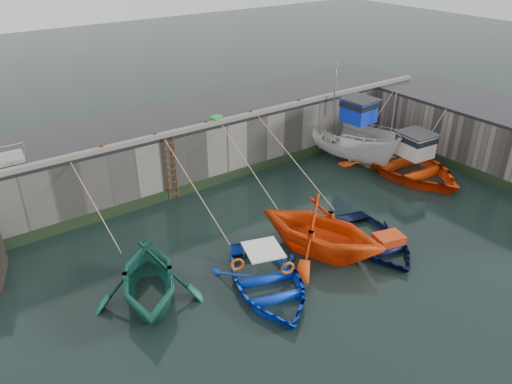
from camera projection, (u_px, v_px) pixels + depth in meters
ground at (348, 290)px, 18.19m from camera, size 120.00×120.00×0.00m
quay_back at (183, 144)px, 26.46m from camera, size 30.00×5.00×3.00m
quay_right at (512, 142)px, 26.70m from camera, size 5.00×15.00×3.00m
road_back at (181, 116)px, 25.71m from camera, size 30.00×5.00×0.16m
kerb_back at (204, 125)px, 23.94m from camera, size 30.00×0.30×0.20m
algae_back at (209, 183)px, 25.22m from camera, size 30.00×0.08×0.50m
algae_right at (480, 175)px, 25.99m from camera, size 0.08×15.00×0.50m
ladder at (171, 169)px, 23.53m from camera, size 0.51×0.08×3.20m
boat_near_white at (150, 298)px, 17.80m from camera, size 5.53×5.89×2.48m
boat_near_white_rope at (106, 242)px, 20.93m from camera, size 0.04×4.52×3.10m
boat_near_blue at (268, 288)px, 18.29m from camera, size 5.07×6.05×1.08m
boat_near_blue_rope at (196, 225)px, 22.13m from camera, size 0.04×6.26×3.10m
boat_near_blacktrim at (319, 251)px, 20.34m from camera, size 6.23×6.63×2.80m
boat_near_blacktrim_rope at (249, 202)px, 23.95m from camera, size 0.04×5.67×3.10m
boat_near_navy at (375, 245)px, 20.73m from camera, size 4.28×5.21×0.94m
boat_near_navy_rope at (291, 194)px, 24.70m from camera, size 0.04×6.61×3.10m
boat_far_white at (348, 139)px, 28.02m from camera, size 3.18×7.18×5.70m
boat_far_orange at (404, 163)px, 26.72m from camera, size 5.71×7.60×4.49m
fish_crate at (216, 119)px, 24.51m from camera, size 0.70×0.59×0.33m
railing at (3, 160)px, 20.20m from camera, size 1.60×1.05×1.00m
bollard_a at (102, 148)px, 21.43m from camera, size 0.18×0.18×0.28m
bollard_b at (155, 135)px, 22.71m from camera, size 0.18×0.18×0.28m
bollard_c at (206, 123)px, 24.10m from camera, size 0.18×0.18×0.28m
bollard_d at (250, 113)px, 25.43m from camera, size 0.18×0.18×0.28m
bollard_e at (299, 102)px, 27.06m from camera, size 0.18×0.18×0.28m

